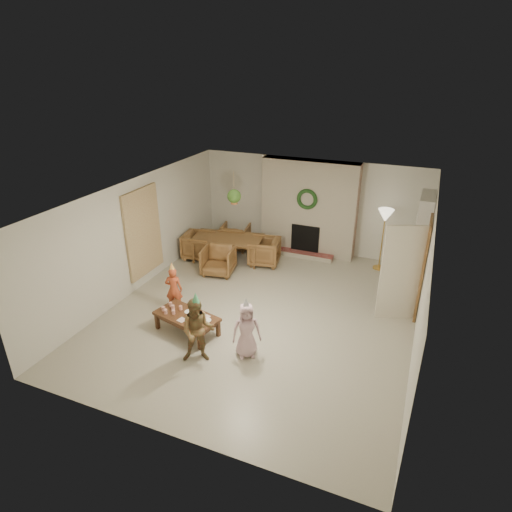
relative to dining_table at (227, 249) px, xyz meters
The scene contains 56 objects.
floor 2.67m from the dining_table, 48.43° to the right, with size 7.00×7.00×0.00m, color #B7B29E.
ceiling 3.44m from the dining_table, 48.43° to the right, with size 7.00×7.00×0.00m, color white.
wall_back 2.50m from the dining_table, 40.83° to the left, with size 7.00×7.00×0.00m, color silver.
wall_front 5.83m from the dining_table, 72.23° to the right, with size 7.00×7.00×0.00m, color silver.
wall_left 2.52m from the dining_table, 122.09° to the right, with size 7.00×7.00×0.00m, color silver.
wall_right 5.24m from the dining_table, 22.61° to the right, with size 7.00×7.00×0.00m, color silver.
fireplace_mass 2.39m from the dining_table, 36.88° to the left, with size 2.50×0.40×2.50m, color #571E17.
fireplace_hearth 2.02m from the dining_table, 28.85° to the left, with size 1.60×0.30×0.12m, color maroon.
fireplace_firebox 2.10m from the dining_table, 32.93° to the left, with size 0.75×0.12×0.75m, color black.
fireplace_wreath 2.41m from the dining_table, 31.77° to the left, with size 0.54×0.54×0.10m, color #184018.
floor_lamp_base 3.87m from the dining_table, 15.29° to the left, with size 0.29×0.29×0.03m, color gold.
floor_lamp_post 3.88m from the dining_table, 15.29° to the left, with size 0.03×0.03×1.40m, color gold.
floor_lamp_shade 4.01m from the dining_table, 15.29° to the left, with size 0.37×0.37×0.31m, color beige.
bookshelf_carcass 4.68m from the dining_table, ahead, with size 0.30×1.00×2.20m, color white.
bookshelf_shelf_a 4.59m from the dining_table, ahead, with size 0.30×0.92×0.03m, color white.
bookshelf_shelf_b 4.62m from the dining_table, ahead, with size 0.30×0.92×0.03m, color white.
bookshelf_shelf_c 4.68m from the dining_table, ahead, with size 0.30×0.92×0.03m, color white.
bookshelf_shelf_d 4.78m from the dining_table, ahead, with size 0.30×0.92×0.03m, color white.
books_row_lower 4.57m from the dining_table, ahead, with size 0.20×0.40×0.24m, color #A42B1E.
books_row_mid 4.62m from the dining_table, ahead, with size 0.20×0.44×0.24m, color navy.
books_row_upper 4.69m from the dining_table, ahead, with size 0.20×0.36×0.22m, color gold.
door_frame 4.83m from the dining_table, ahead, with size 0.05×0.86×2.04m, color brown.
door_leaf 4.54m from the dining_table, 14.99° to the right, with size 0.05×0.80×2.00m, color beige.
curtain_panel 2.35m from the dining_table, 124.02° to the right, with size 0.06×1.20×2.00m, color beige.
dining_table is the anchor object (origin of this frame).
dining_chair_near 0.78m from the dining_table, 80.16° to the right, with size 0.73×0.76×0.69m, color brown.
dining_chair_far 0.78m from the dining_table, 99.84° to the left, with size 0.73×0.76×0.69m, color brown.
dining_chair_left 0.78m from the dining_table, behind, with size 0.73×0.76×0.69m, color brown.
dining_chair_right 0.97m from the dining_table, ahead, with size 0.73×0.76×0.69m, color brown.
hanging_plant_cord 1.96m from the dining_table, 46.49° to the right, with size 0.01×0.01×0.70m, color tan.
hanging_plant_pot 1.63m from the dining_table, 46.49° to the right, with size 0.16×0.16×0.12m, color #AF6738.
hanging_plant_foliage 1.74m from the dining_table, 46.49° to the right, with size 0.32×0.32×0.32m, color #2E541C.
coffee_table_top 3.30m from the dining_table, 77.60° to the right, with size 1.24×0.62×0.06m, color #51301B.
coffee_table_apron 3.30m from the dining_table, 77.60° to the right, with size 1.14×0.52×0.08m, color #51301B.
coffee_leg_fl 3.34m from the dining_table, 88.26° to the right, with size 0.07×0.07×0.32m, color #51301B.
coffee_leg_fr 3.79m from the dining_table, 71.64° to the right, with size 0.07×0.07×0.32m, color #51301B.
coffee_leg_bl 2.85m from the dining_table, 85.54° to the right, with size 0.07×0.07×0.32m, color #51301B.
coffee_leg_br 3.38m from the dining_table, 67.08° to the right, with size 0.07×0.07×0.32m, color #51301B.
cup_a 3.25m from the dining_table, 86.28° to the right, with size 0.07×0.07×0.09m, color white.
cup_b 3.07m from the dining_table, 85.22° to the right, with size 0.07×0.07×0.09m, color white.
cup_c 3.33m from the dining_table, 84.65° to the right, with size 0.07×0.07×0.09m, color white.
cup_d 3.16m from the dining_table, 83.52° to the right, with size 0.07×0.07×0.09m, color white.
cup_e 3.31m from the dining_table, 82.04° to the right, with size 0.07×0.07×0.09m, color white.
cup_f 3.13m from the dining_table, 80.75° to the right, with size 0.07×0.07×0.09m, color white.
plate_a 3.17m from the dining_table, 77.47° to the right, with size 0.17×0.17×0.01m, color white.
plate_b 3.49m from the dining_table, 74.78° to the right, with size 0.17×0.17×0.01m, color white.
plate_c 3.43m from the dining_table, 70.44° to the right, with size 0.17×0.17×0.01m, color white.
food_scoop 3.49m from the dining_table, 74.78° to the right, with size 0.07×0.07×0.07m, color tan.
napkin_left 3.47m from the dining_table, 78.14° to the right, with size 0.14×0.14×0.01m, color #E0A6A5.
napkin_right 3.31m from the dining_table, 71.10° to the right, with size 0.14×0.14×0.01m, color #E0A6A5.
child_red 2.62m from the dining_table, 88.81° to the right, with size 0.35×0.23×0.97m, color #BA4927.
party_hat_red 2.71m from the dining_table, 88.81° to the right, with size 0.13×0.13×0.18m, color #F5FD54.
child_plaid 4.09m from the dining_table, 70.99° to the right, with size 0.59×0.46×1.20m, color #943C28.
party_hat_plaid 4.19m from the dining_table, 70.99° to the right, with size 0.14×0.14×0.20m, color #47A669.
child_pink 3.99m from the dining_table, 59.22° to the right, with size 0.51×0.33×1.04m, color beige.
party_hat_pink 4.05m from the dining_table, 59.22° to the right, with size 0.13×0.13×0.19m, color #B9B8C0.
Camera 1 is at (2.79, -7.09, 4.80)m, focal length 30.03 mm.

